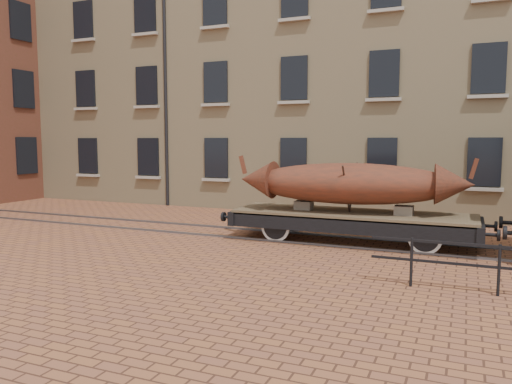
% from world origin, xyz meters
% --- Properties ---
extents(ground, '(90.00, 90.00, 0.00)m').
position_xyz_m(ground, '(0.00, 0.00, 0.00)').
color(ground, brown).
extents(warehouse_cream, '(40.00, 10.19, 14.00)m').
position_xyz_m(warehouse_cream, '(3.00, 9.99, 7.00)').
color(warehouse_cream, '#DCBD88').
rests_on(warehouse_cream, ground).
extents(rail_track, '(30.00, 1.52, 0.06)m').
position_xyz_m(rail_track, '(0.00, 0.00, 0.03)').
color(rail_track, '#59595E').
rests_on(rail_track, ground).
extents(flatcar_wagon, '(7.64, 2.07, 1.15)m').
position_xyz_m(flatcar_wagon, '(0.96, -0.00, 0.72)').
color(flatcar_wagon, brown).
rests_on(flatcar_wagon, ground).
extents(iron_boat, '(6.72, 2.35, 1.60)m').
position_xyz_m(iron_boat, '(0.89, -0.00, 1.73)').
color(iron_boat, maroon).
rests_on(iron_boat, flatcar_wagon).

